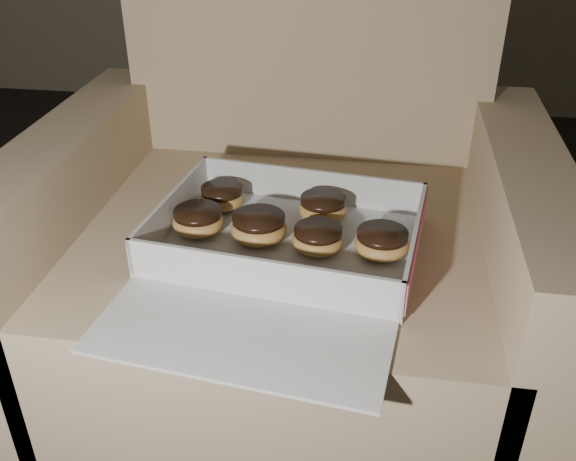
# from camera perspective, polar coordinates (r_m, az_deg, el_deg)

# --- Properties ---
(armchair) EXTENTS (0.83, 0.70, 0.87)m
(armchair) POSITION_cam_1_polar(r_m,az_deg,el_deg) (1.13, 0.14, -2.96)
(armchair) COLOR tan
(armchair) RESTS_ON floor
(bakery_box) EXTENTS (0.42, 0.48, 0.06)m
(bakery_box) POSITION_cam_1_polar(r_m,az_deg,el_deg) (0.92, -0.48, -2.05)
(bakery_box) COLOR silver
(bakery_box) RESTS_ON armchair
(donut_a) EXTENTS (0.08, 0.08, 0.04)m
(donut_a) POSITION_cam_1_polar(r_m,az_deg,el_deg) (0.98, -7.99, 0.89)
(donut_a) COLOR #C48F44
(donut_a) RESTS_ON bakery_box
(donut_b) EXTENTS (0.08, 0.08, 0.04)m
(donut_b) POSITION_cam_1_polar(r_m,az_deg,el_deg) (0.92, 8.35, -1.06)
(donut_b) COLOR #C48F44
(donut_b) RESTS_ON bakery_box
(donut_c) EXTENTS (0.07, 0.07, 0.04)m
(donut_c) POSITION_cam_1_polar(r_m,az_deg,el_deg) (0.92, 2.67, -0.72)
(donut_c) COLOR #C48F44
(donut_c) RESTS_ON bakery_box
(donut_d) EXTENTS (0.07, 0.07, 0.04)m
(donut_d) POSITION_cam_1_polar(r_m,az_deg,el_deg) (1.04, -5.86, 3.02)
(donut_d) COLOR #C48F44
(donut_d) RESTS_ON bakery_box
(donut_e) EXTENTS (0.08, 0.08, 0.04)m
(donut_e) POSITION_cam_1_polar(r_m,az_deg,el_deg) (0.95, -2.60, 0.31)
(donut_e) COLOR #C48F44
(donut_e) RESTS_ON bakery_box
(donut_f) EXTENTS (0.08, 0.08, 0.04)m
(donut_f) POSITION_cam_1_polar(r_m,az_deg,el_deg) (1.00, 3.12, 2.06)
(donut_f) COLOR #C48F44
(donut_f) RESTS_ON bakery_box
(crumb_a) EXTENTS (0.01, 0.01, 0.00)m
(crumb_a) POSITION_cam_1_polar(r_m,az_deg,el_deg) (0.95, -10.64, -1.48)
(crumb_a) COLOR black
(crumb_a) RESTS_ON bakery_box
(crumb_b) EXTENTS (0.01, 0.01, 0.00)m
(crumb_b) POSITION_cam_1_polar(r_m,az_deg,el_deg) (0.87, 8.55, -4.80)
(crumb_b) COLOR black
(crumb_b) RESTS_ON bakery_box
(crumb_c) EXTENTS (0.01, 0.01, 0.00)m
(crumb_c) POSITION_cam_1_polar(r_m,az_deg,el_deg) (0.93, -9.82, -2.36)
(crumb_c) COLOR black
(crumb_c) RESTS_ON bakery_box
(crumb_d) EXTENTS (0.01, 0.01, 0.00)m
(crumb_d) POSITION_cam_1_polar(r_m,az_deg,el_deg) (0.93, 3.37, -1.93)
(crumb_d) COLOR black
(crumb_d) RESTS_ON bakery_box
(crumb_e) EXTENTS (0.01, 0.01, 0.00)m
(crumb_e) POSITION_cam_1_polar(r_m,az_deg,el_deg) (0.89, -4.25, -3.56)
(crumb_e) COLOR black
(crumb_e) RESTS_ON bakery_box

